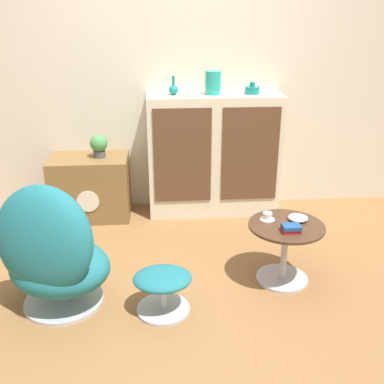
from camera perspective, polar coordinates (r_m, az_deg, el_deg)
The scene contains 14 objects.
ground_plane at distance 3.17m, azimuth 0.40°, elevation -12.35°, with size 12.00×12.00×0.00m, color olive.
wall_back at distance 4.19m, azimuth -1.40°, elevation 15.32°, with size 6.40×0.06×2.60m.
sideboard at distance 4.15m, azimuth 2.78°, elevation 4.73°, with size 1.20×0.39×1.11m.
tv_console at distance 4.22m, azimuth -12.72°, elevation 0.62°, with size 0.70×0.46×0.57m.
egg_chair at distance 2.93m, azimuth -17.33°, elevation -7.59°, with size 0.84×0.81×0.88m.
ottoman at distance 2.88m, azimuth -3.75°, elevation -11.65°, with size 0.37×0.34×0.28m.
coffee_table at distance 3.21m, azimuth 11.69°, elevation -6.70°, with size 0.52×0.52×0.44m.
vase_leftmost at distance 3.99m, azimuth -2.36°, elevation 12.90°, with size 0.08×0.08×0.16m.
vase_inner_left at distance 4.01m, azimuth 2.68°, elevation 13.69°, with size 0.14×0.14×0.20m.
vase_inner_right at distance 4.07m, azimuth 7.65°, elevation 12.74°, with size 0.13×0.13×0.10m.
potted_plant at distance 4.08m, azimuth -11.75°, elevation 5.88°, with size 0.15×0.15×0.21m.
teacup at distance 3.17m, azimuth 9.56°, elevation -3.14°, with size 0.10×0.10×0.05m.
book_stack at distance 3.03m, azimuth 12.47°, elevation -4.52°, with size 0.12×0.10×0.05m.
bowl at distance 3.21m, azimuth 13.31°, elevation -3.20°, with size 0.14×0.14×0.04m.
Camera 1 is at (-0.22, -2.60, 1.80)m, focal length 42.00 mm.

